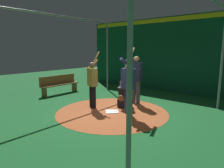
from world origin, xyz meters
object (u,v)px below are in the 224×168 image
(bench, at_px, (59,84))
(catcher, at_px, (124,97))
(umpire, at_px, (136,77))
(visitor, at_px, (93,82))
(home_plate, at_px, (112,111))
(batter, at_px, (129,81))

(bench, bearing_deg, catcher, 91.51)
(umpire, height_order, visitor, visitor)
(catcher, xyz_separation_m, visitor, (0.72, -0.88, 0.56))
(umpire, xyz_separation_m, visitor, (1.45, -0.88, -0.08))
(home_plate, height_order, umpire, umpire)
(umpire, xyz_separation_m, bench, (0.83, -3.79, -0.58))
(home_plate, relative_size, umpire, 0.23)
(home_plate, height_order, bench, bench)
(visitor, bearing_deg, batter, 115.33)
(catcher, height_order, bench, catcher)
(batter, bearing_deg, home_plate, -79.26)
(batter, height_order, visitor, batter)
(catcher, distance_m, bench, 3.78)
(batter, distance_m, umpire, 1.42)
(batter, distance_m, catcher, 1.08)
(home_plate, distance_m, batter, 1.24)
(home_plate, xyz_separation_m, bench, (-0.58, -3.78, 0.44))
(home_plate, xyz_separation_m, umpire, (-1.41, 0.01, 1.02))
(batter, relative_size, umpire, 1.17)
(catcher, distance_m, visitor, 1.26)
(catcher, bearing_deg, home_plate, -0.55)
(home_plate, relative_size, visitor, 0.21)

